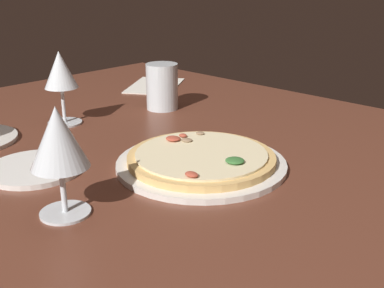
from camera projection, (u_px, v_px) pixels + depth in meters
The scene contains 7 objects.
dining_table at pixel (183, 163), 90.90cm from camera, with size 150.00×110.00×4.00cm, color brown.
pizza_main at pixel (201, 160), 83.69cm from camera, with size 29.44×29.44×3.35cm.
wine_glass_far at pixel (60, 73), 103.47cm from camera, with size 7.46×7.46×16.01cm.
wine_glass_near at pixel (58, 141), 64.32cm from camera, with size 8.00×8.00×15.65cm.
water_glass at pixel (162, 89), 117.05cm from camera, with size 7.67×7.67×11.01cm.
side_plate at pixel (35, 168), 82.23cm from camera, with size 16.14×16.14×0.90cm, color white.
paper_menu at pixel (155, 86), 141.17cm from camera, with size 13.32×20.68×0.30cm, color silver.
Camera 1 is at (-59.19, 59.86, 36.52)cm, focal length 45.39 mm.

